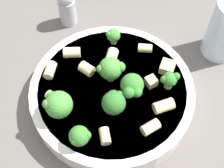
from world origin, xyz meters
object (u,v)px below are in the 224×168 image
(rigatoni_0, at_px, (151,127))
(rigatoni_2, at_px, (49,72))
(broccoli_floret_3, at_px, (169,79))
(chicken_chunk_0, at_px, (151,82))
(rigatoni_6, at_px, (72,53))
(rigatoni_8, at_px, (164,106))
(broccoli_floret_0, at_px, (58,104))
(broccoli_floret_4, at_px, (113,36))
(rigatoni_4, at_px, (105,136))
(broccoli_floret_2, at_px, (111,69))
(broccoli_floret_5, at_px, (114,102))
(rigatoni_3, at_px, (54,99))
(broccoli_floret_1, at_px, (132,87))
(chicken_chunk_1, at_px, (167,67))
(broccoli_floret_6, at_px, (80,136))
(pepper_shaker, at_px, (67,7))
(rigatoni_7, at_px, (87,69))
(rigatoni_5, at_px, (111,57))
(rigatoni_1, at_px, (145,48))
(pasta_bowl, at_px, (112,93))

(rigatoni_0, distance_m, rigatoni_2, 0.18)
(broccoli_floret_3, height_order, chicken_chunk_0, broccoli_floret_3)
(rigatoni_6, bearing_deg, rigatoni_8, 160.55)
(broccoli_floret_0, relative_size, rigatoni_2, 1.73)
(broccoli_floret_4, height_order, rigatoni_4, broccoli_floret_4)
(broccoli_floret_2, height_order, broccoli_floret_5, broccoli_floret_2)
(rigatoni_2, height_order, rigatoni_3, rigatoni_2)
(broccoli_floret_2, relative_size, rigatoni_6, 1.68)
(broccoli_floret_1, relative_size, rigatoni_2, 1.52)
(rigatoni_3, relative_size, chicken_chunk_1, 1.12)
(broccoli_floret_5, height_order, broccoli_floret_6, broccoli_floret_5)
(rigatoni_3, bearing_deg, broccoli_floret_5, -172.59)
(broccoli_floret_0, height_order, broccoli_floret_5, broccoli_floret_0)
(broccoli_floret_4, relative_size, rigatoni_4, 1.31)
(broccoli_floret_6, bearing_deg, broccoli_floret_1, -117.71)
(broccoli_floret_6, relative_size, chicken_chunk_1, 1.48)
(broccoli_floret_6, distance_m, pepper_shaker, 0.27)
(broccoli_floret_3, xyz_separation_m, broccoli_floret_6, (0.10, 0.12, 0.00))
(chicken_chunk_0, bearing_deg, broccoli_floret_0, 36.32)
(rigatoni_4, height_order, chicken_chunk_0, same)
(rigatoni_6, bearing_deg, broccoli_floret_3, 174.27)
(rigatoni_7, distance_m, chicken_chunk_1, 0.13)
(broccoli_floret_6, bearing_deg, rigatoni_4, -154.47)
(broccoli_floret_4, distance_m, rigatoni_2, 0.12)
(chicken_chunk_0, bearing_deg, broccoli_floret_5, 52.70)
(rigatoni_0, height_order, rigatoni_6, rigatoni_6)
(rigatoni_5, bearing_deg, rigatoni_3, 57.50)
(chicken_chunk_1, bearing_deg, broccoli_floret_2, 26.77)
(broccoli_floret_3, relative_size, rigatoni_3, 1.20)
(broccoli_floret_1, xyz_separation_m, chicken_chunk_0, (-0.02, -0.03, -0.01))
(rigatoni_1, distance_m, rigatoni_2, 0.16)
(broccoli_floret_2, relative_size, rigatoni_1, 1.99)
(pasta_bowl, height_order, rigatoni_7, rigatoni_7)
(broccoli_floret_1, height_order, rigatoni_8, broccoli_floret_1)
(broccoli_floret_0, bearing_deg, rigatoni_5, -111.92)
(pasta_bowl, height_order, broccoli_floret_0, broccoli_floret_0)
(broccoli_floret_6, height_order, rigatoni_6, broccoli_floret_6)
(rigatoni_6, distance_m, rigatoni_8, 0.17)
(rigatoni_5, bearing_deg, chicken_chunk_1, -175.88)
(broccoli_floret_6, bearing_deg, rigatoni_0, -153.31)
(broccoli_floret_4, relative_size, rigatoni_8, 1.00)
(broccoli_floret_4, xyz_separation_m, chicken_chunk_1, (-0.10, 0.03, -0.01))
(broccoli_floret_0, distance_m, rigatoni_2, 0.07)
(rigatoni_3, distance_m, pepper_shaker, 0.20)
(rigatoni_8, bearing_deg, rigatoni_6, -19.45)
(broccoli_floret_0, bearing_deg, broccoli_floret_2, -124.71)
(rigatoni_6, relative_size, rigatoni_8, 0.91)
(rigatoni_7, distance_m, rigatoni_8, 0.13)
(rigatoni_2, bearing_deg, rigatoni_0, 164.12)
(broccoli_floret_5, height_order, rigatoni_2, broccoli_floret_5)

